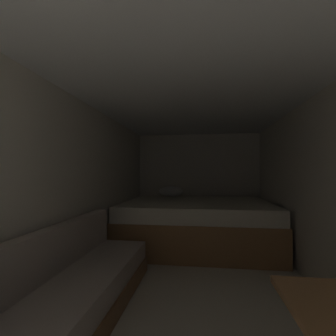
% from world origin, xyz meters
% --- Properties ---
extents(ground_plane, '(7.51, 7.51, 0.00)m').
position_xyz_m(ground_plane, '(0.00, 2.09, 0.00)').
color(ground_plane, beige).
extents(wall_back, '(2.54, 0.05, 1.97)m').
position_xyz_m(wall_back, '(0.00, 4.87, 0.99)').
color(wall_back, beige).
rests_on(wall_back, ground).
extents(wall_left, '(0.05, 5.51, 1.97)m').
position_xyz_m(wall_left, '(-1.25, 2.09, 0.99)').
color(wall_left, beige).
rests_on(wall_left, ground).
extents(wall_right, '(0.05, 5.51, 1.97)m').
position_xyz_m(wall_right, '(1.25, 2.09, 0.99)').
color(wall_right, beige).
rests_on(wall_right, ground).
extents(ceiling_slab, '(2.54, 5.51, 0.05)m').
position_xyz_m(ceiling_slab, '(0.00, 2.09, 2.00)').
color(ceiling_slab, white).
rests_on(ceiling_slab, wall_left).
extents(bed, '(2.32, 1.93, 0.92)m').
position_xyz_m(bed, '(-0.01, 3.84, 0.36)').
color(bed, olive).
rests_on(bed, ground).
extents(sofa_left, '(0.63, 3.02, 0.73)m').
position_xyz_m(sofa_left, '(-0.93, 1.17, 0.24)').
color(sofa_left, brown).
rests_on(sofa_left, ground).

